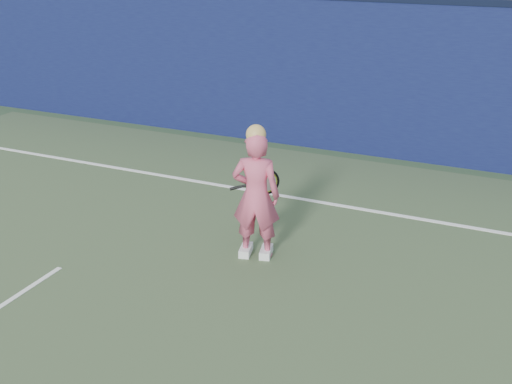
% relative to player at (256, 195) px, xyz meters
% --- Properties ---
extents(backstop_wall, '(24.00, 0.40, 2.50)m').
position_rel_player_xyz_m(backstop_wall, '(-1.86, 4.30, 0.49)').
color(backstop_wall, '#0E123E').
rests_on(backstop_wall, ground).
extents(player, '(0.61, 0.48, 1.57)m').
position_rel_player_xyz_m(player, '(0.00, 0.00, 0.00)').
color(player, '#D35272').
rests_on(player, ground).
extents(racket, '(0.58, 0.25, 0.32)m').
position_rel_player_xyz_m(racket, '(-0.10, 0.44, -0.02)').
color(racket, black).
rests_on(racket, ground).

